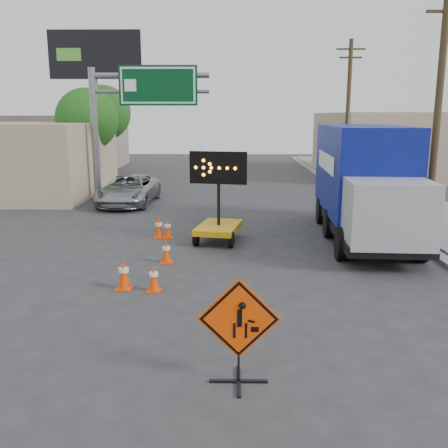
{
  "coord_description": "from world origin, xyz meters",
  "views": [
    {
      "loc": [
        0.6,
        -8.34,
        4.41
      ],
      "look_at": [
        0.44,
        3.65,
        1.79
      ],
      "focal_mm": 40.0,
      "sensor_mm": 36.0,
      "label": 1
    }
  ],
  "objects_px": {
    "arrow_board": "(219,222)",
    "pickup_truck": "(129,190)",
    "construction_sign": "(239,329)",
    "box_truck": "(364,189)"
  },
  "relations": [
    {
      "from": "pickup_truck",
      "to": "box_truck",
      "type": "xyz_separation_m",
      "value": [
        9.95,
        -7.03,
        1.1
      ]
    },
    {
      "from": "construction_sign",
      "to": "pickup_truck",
      "type": "xyz_separation_m",
      "value": [
        -5.28,
        17.21,
        -0.24
      ]
    },
    {
      "from": "arrow_board",
      "to": "pickup_truck",
      "type": "bearing_deg",
      "value": 133.61
    },
    {
      "from": "construction_sign",
      "to": "box_truck",
      "type": "bearing_deg",
      "value": 65.38
    },
    {
      "from": "construction_sign",
      "to": "pickup_truck",
      "type": "relative_size",
      "value": 0.35
    },
    {
      "from": "construction_sign",
      "to": "box_truck",
      "type": "relative_size",
      "value": 0.21
    },
    {
      "from": "construction_sign",
      "to": "arrow_board",
      "type": "distance_m",
      "value": 9.68
    },
    {
      "from": "construction_sign",
      "to": "arrow_board",
      "type": "relative_size",
      "value": 0.58
    },
    {
      "from": "arrow_board",
      "to": "box_truck",
      "type": "xyz_separation_m",
      "value": [
        5.23,
        0.52,
        1.12
      ]
    },
    {
      "from": "construction_sign",
      "to": "arrow_board",
      "type": "bearing_deg",
      "value": 93.34
    }
  ]
}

